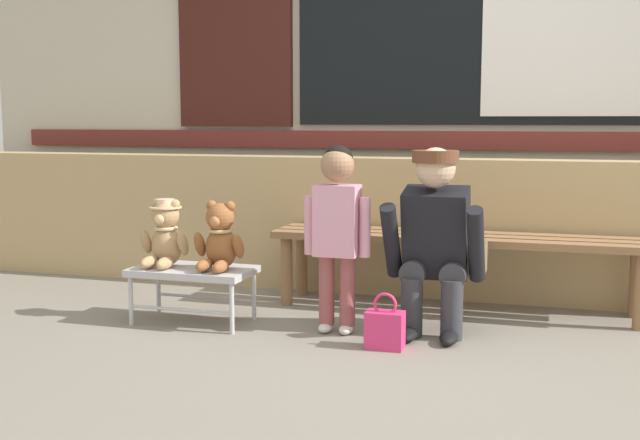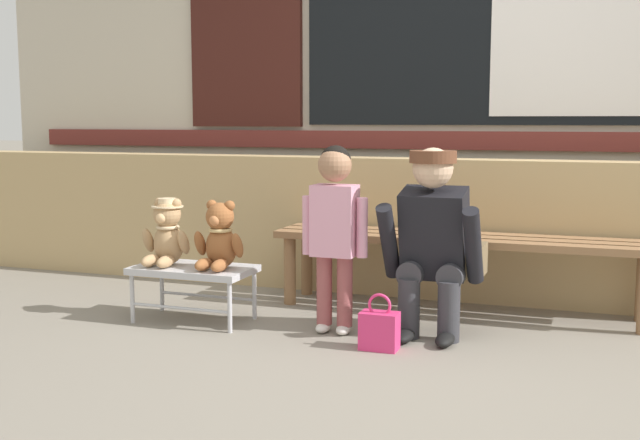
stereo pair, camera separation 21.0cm
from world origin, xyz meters
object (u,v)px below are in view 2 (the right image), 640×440
(teddy_bear_with_hat, at_px, (167,233))
(wooden_bench_long, at_px, (459,247))
(child_standing, at_px, (335,218))
(adult_crouching, at_px, (435,242))
(small_display_bench, at_px, (193,273))
(teddy_bear_plain, at_px, (220,238))
(handbag_on_ground, at_px, (379,330))

(teddy_bear_with_hat, bearing_deg, wooden_bench_long, 24.83)
(child_standing, xyz_separation_m, adult_crouching, (0.49, 0.12, -0.11))
(child_standing, bearing_deg, small_display_bench, -177.16)
(small_display_bench, relative_size, teddy_bear_plain, 1.76)
(small_display_bench, distance_m, handbag_on_ground, 1.12)
(handbag_on_ground, bearing_deg, adult_crouching, 59.91)
(adult_crouching, bearing_deg, small_display_bench, -172.94)
(teddy_bear_with_hat, distance_m, adult_crouching, 1.45)
(teddy_bear_with_hat, relative_size, adult_crouching, 0.38)
(teddy_bear_with_hat, xyz_separation_m, adult_crouching, (1.44, 0.16, 0.01))
(small_display_bench, height_order, handbag_on_ground, small_display_bench)
(teddy_bear_with_hat, xyz_separation_m, teddy_bear_plain, (0.32, -0.00, -0.01))
(small_display_bench, xyz_separation_m, teddy_bear_plain, (0.16, 0.00, 0.20))
(wooden_bench_long, distance_m, teddy_bear_with_hat, 1.62)
(wooden_bench_long, xyz_separation_m, teddy_bear_plain, (-1.15, -0.68, 0.09))
(small_display_bench, bearing_deg, handbag_on_ground, -9.02)
(teddy_bear_plain, bearing_deg, teddy_bear_with_hat, 179.87)
(teddy_bear_with_hat, height_order, adult_crouching, adult_crouching)
(teddy_bear_with_hat, relative_size, child_standing, 0.38)
(child_standing, distance_m, adult_crouching, 0.52)
(child_standing, bearing_deg, teddy_bear_plain, -176.57)
(wooden_bench_long, xyz_separation_m, teddy_bear_with_hat, (-1.47, -0.68, 0.10))
(teddy_bear_plain, relative_size, child_standing, 0.38)
(small_display_bench, xyz_separation_m, handbag_on_ground, (1.09, -0.17, -0.17))
(wooden_bench_long, bearing_deg, child_standing, -128.90)
(small_display_bench, relative_size, handbag_on_ground, 2.35)
(teddy_bear_with_hat, bearing_deg, handbag_on_ground, -7.98)
(teddy_bear_plain, bearing_deg, adult_crouching, 7.99)
(wooden_bench_long, bearing_deg, adult_crouching, -93.21)
(teddy_bear_with_hat, bearing_deg, adult_crouching, 6.20)
(teddy_bear_plain, relative_size, handbag_on_ground, 1.34)
(wooden_bench_long, height_order, small_display_bench, wooden_bench_long)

